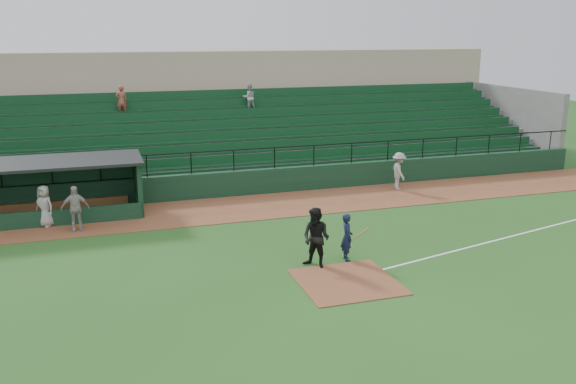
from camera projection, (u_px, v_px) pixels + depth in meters
name	position (u px, v px, depth m)	size (l,w,h in m)	color
ground	(335.00, 270.00, 19.90)	(90.00, 90.00, 0.00)	#214E19
warning_track	(267.00, 206.00, 27.27)	(40.00, 4.00, 0.03)	brown
home_plate_dirt	(347.00, 282.00, 18.98)	(3.00, 3.00, 0.03)	brown
foul_line	(517.00, 235.00, 23.38)	(18.00, 0.09, 0.01)	white
stadium_structure	(226.00, 128.00, 34.47)	(38.00, 13.08, 6.40)	black
dugout	(33.00, 185.00, 25.48)	(8.90, 3.20, 2.42)	black
batter_at_plate	(347.00, 237.00, 20.63)	(1.03, 0.69, 1.64)	black
umpire	(316.00, 238.00, 19.95)	(0.98, 0.76, 2.01)	black
runner	(399.00, 171.00, 29.78)	(1.19, 0.69, 1.85)	gray
dugout_player_a	(75.00, 208.00, 23.63)	(1.05, 0.44, 1.79)	#A29D97
dugout_player_b	(45.00, 206.00, 24.13)	(0.82, 0.53, 1.68)	#9E9A94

